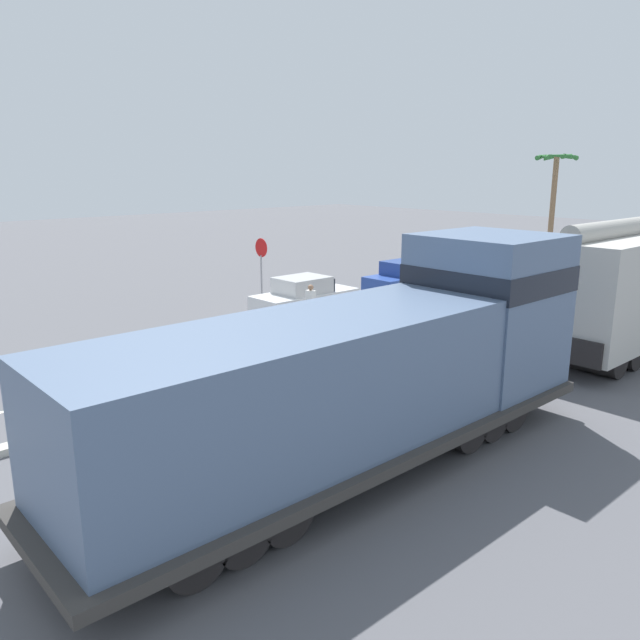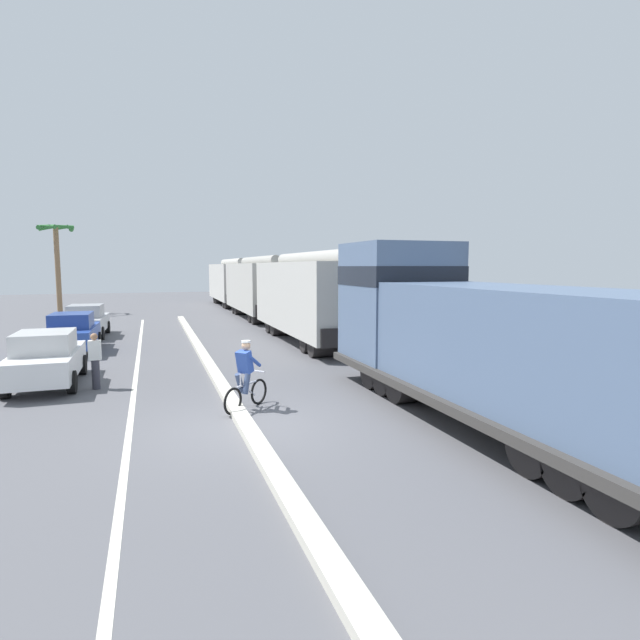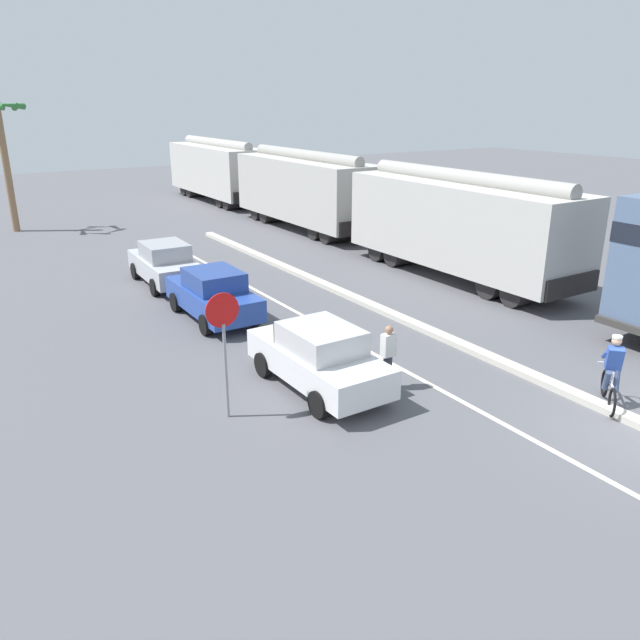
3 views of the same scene
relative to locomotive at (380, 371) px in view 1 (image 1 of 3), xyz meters
name	(u,v)px [view 1 (image 1 of 3)]	position (x,y,z in m)	size (l,w,h in m)	color
ground_plane	(263,382)	(-5.14, 0.96, -1.80)	(120.00, 120.00, 0.00)	#56565B
median_curb	(408,339)	(-5.14, 6.96, -1.72)	(0.36, 36.00, 0.16)	beige
lane_stripe	(356,328)	(-7.54, 6.96, -1.79)	(0.14, 36.00, 0.01)	silver
locomotive	(380,371)	(0.00, 0.00, 0.00)	(3.10, 11.61, 4.20)	slate
hopper_car_lead	(639,282)	(0.00, 12.16, 0.28)	(2.90, 10.60, 4.18)	#BAB7AF
parked_car_white	(305,297)	(-9.97, 6.59, -0.98)	(1.87, 4.22, 1.62)	silver
parked_car_blue	(407,279)	(-10.08, 12.73, -0.98)	(1.86, 4.21, 1.62)	#28479E
parked_car_silver	(469,268)	(-10.06, 17.37, -0.98)	(1.93, 4.25, 1.62)	#B7BABF
cyclist	(304,346)	(-4.87, 2.21, -0.98)	(1.30, 1.20, 1.71)	black
stop_sign	(261,259)	(-12.47, 6.43, 0.23)	(0.76, 0.08, 2.88)	gray
palm_tree_near	(555,177)	(-13.41, 31.50, 3.22)	(2.70, 2.77, 6.69)	#846647
pedestrian_by_cars	(311,306)	(-8.57, 5.68, -0.95)	(0.34, 0.22, 1.62)	#33333D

